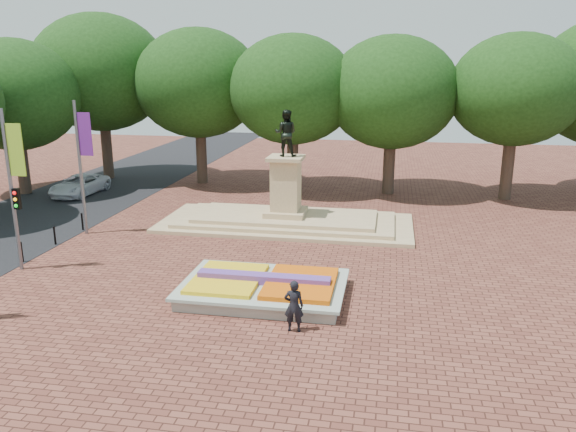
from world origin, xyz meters
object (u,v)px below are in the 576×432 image
object	(u,v)px
monument	(286,210)
van	(79,185)
pedestrian	(294,306)
flower_bed	(264,287)

from	to	relation	value
monument	van	size ratio (longest dim) A/B	2.85
pedestrian	monument	bearing A→B (deg)	-83.49
flower_bed	pedestrian	world-z (taller)	pedestrian
flower_bed	monument	size ratio (longest dim) A/B	0.45
monument	pedestrian	xyz separation A→B (m)	(2.65, -12.67, 0.03)
pedestrian	flower_bed	bearing A→B (deg)	-63.98
flower_bed	monument	xyz separation A→B (m)	(-1.03, 10.00, 0.50)
monument	flower_bed	bearing A→B (deg)	-84.13
van	pedestrian	distance (m)	25.20
van	pedestrian	world-z (taller)	pedestrian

